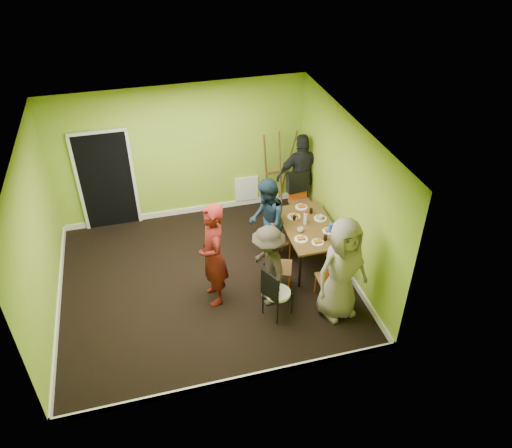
{
  "coord_description": "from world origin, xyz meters",
  "views": [
    {
      "loc": [
        -0.87,
        -6.62,
        5.95
      ],
      "look_at": [
        0.91,
        0.0,
        1.07
      ],
      "focal_mm": 35.0,
      "sensor_mm": 36.0,
      "label": 1
    }
  ],
  "objects": [
    {
      "name": "thermos",
      "position": [
        1.89,
        0.22,
        0.87
      ],
      "size": [
        0.07,
        0.07,
        0.24
      ],
      "primitive_type": "cylinder",
      "color": "white",
      "rests_on": "dining_table"
    },
    {
      "name": "plate_wall_back",
      "position": [
        2.21,
        0.29,
        0.76
      ],
      "size": [
        0.24,
        0.24,
        0.01
      ],
      "primitive_type": "cylinder",
      "color": "white",
      "rests_on": "dining_table"
    },
    {
      "name": "chair_left_far",
      "position": [
        1.36,
        0.28,
        0.49
      ],
      "size": [
        0.42,
        0.42,
        0.86
      ],
      "rotation": [
        0.0,
        0.0,
        -1.38
      ],
      "color": "#EE5A16",
      "rests_on": "ground"
    },
    {
      "name": "plate_wall_front",
      "position": [
        2.21,
        -0.11,
        0.76
      ],
      "size": [
        0.22,
        0.22,
        0.01
      ],
      "primitive_type": "cylinder",
      "color": "white",
      "rests_on": "dining_table"
    },
    {
      "name": "chair_left_near",
      "position": [
        1.1,
        -0.48,
        0.57
      ],
      "size": [
        0.54,
        0.54,
        1.01
      ],
      "rotation": [
        0.0,
        0.0,
        -1.95
      ],
      "color": "#EE5A16",
      "rests_on": "ground"
    },
    {
      "name": "plate_far_back",
      "position": [
        2.0,
        0.74,
        0.76
      ],
      "size": [
        0.24,
        0.24,
        0.01
      ],
      "primitive_type": "cylinder",
      "color": "white",
      "rests_on": "dining_table"
    },
    {
      "name": "person_back_end",
      "position": [
        2.31,
        1.62,
        0.9
      ],
      "size": [
        1.07,
        0.48,
        1.8
      ],
      "primitive_type": "imported",
      "rotation": [
        0.0,
        0.0,
        3.1
      ],
      "color": "black",
      "rests_on": "ground"
    },
    {
      "name": "person_standing",
      "position": [
        0.08,
        -0.46,
        0.93
      ],
      "size": [
        0.49,
        0.71,
        1.86
      ],
      "primitive_type": "imported",
      "rotation": [
        0.0,
        0.0,
        -1.51
      ],
      "color": "#58120F",
      "rests_on": "ground"
    },
    {
      "name": "person_left_near",
      "position": [
        0.92,
        -0.74,
        0.74
      ],
      "size": [
        0.62,
        1.0,
        1.49
      ],
      "primitive_type": "imported",
      "rotation": [
        0.0,
        0.0,
        -1.5
      ],
      "color": "#2F271F",
      "rests_on": "ground"
    },
    {
      "name": "chair_front_end",
      "position": [
        1.9,
        -1.01,
        0.51
      ],
      "size": [
        0.38,
        0.39,
        0.9
      ],
      "rotation": [
        0.0,
        0.0,
        -0.03
      ],
      "color": "#EE5A16",
      "rests_on": "ground"
    },
    {
      "name": "room_walls",
      "position": [
        -0.02,
        0.04,
        0.99
      ],
      "size": [
        5.04,
        4.54,
        2.82
      ],
      "color": "#8FAF2D",
      "rests_on": "ground"
    },
    {
      "name": "chair_bentwood",
      "position": [
        0.92,
        -1.11,
        0.53
      ],
      "size": [
        0.5,
        0.5,
        0.95
      ],
      "rotation": [
        0.0,
        0.0,
        -1.08
      ],
      "color": "black",
      "rests_on": "ground"
    },
    {
      "name": "chair_back_end",
      "position": [
        2.18,
        1.41,
        0.77
      ],
      "size": [
        0.5,
        0.57,
        1.09
      ],
      "rotation": [
        0.0,
        0.0,
        3.26
      ],
      "color": "#EE5A16",
      "rests_on": "ground"
    },
    {
      "name": "plate_far_front",
      "position": [
        1.91,
        -0.37,
        0.76
      ],
      "size": [
        0.21,
        0.21,
        0.01
      ],
      "primitive_type": "cylinder",
      "color": "white",
      "rests_on": "dining_table"
    },
    {
      "name": "dining_table",
      "position": [
        1.93,
        0.13,
        0.7
      ],
      "size": [
        0.9,
        1.5,
        0.75
      ],
      "color": "black",
      "rests_on": "ground"
    },
    {
      "name": "glass_mid",
      "position": [
        1.74,
        0.38,
        0.79
      ],
      "size": [
        0.06,
        0.06,
        0.09
      ],
      "primitive_type": "cylinder",
      "color": "black",
      "rests_on": "dining_table"
    },
    {
      "name": "orange_bottle",
      "position": [
        1.79,
        0.33,
        0.79
      ],
      "size": [
        0.03,
        0.03,
        0.07
      ],
      "primitive_type": "cylinder",
      "color": "#EE5A16",
      "rests_on": "dining_table"
    },
    {
      "name": "person_left_far",
      "position": [
        1.2,
        0.35,
        0.83
      ],
      "size": [
        0.82,
        0.94,
        1.65
      ],
      "primitive_type": "imported",
      "rotation": [
        0.0,
        0.0,
        -1.84
      ],
      "color": "#142332",
      "rests_on": "ground"
    },
    {
      "name": "blue_bottle",
      "position": [
        2.22,
        -0.15,
        0.84
      ],
      "size": [
        0.07,
        0.07,
        0.18
      ],
      "primitive_type": "cylinder",
      "color": "blue",
      "rests_on": "dining_table"
    },
    {
      "name": "plate_near_left",
      "position": [
        1.76,
        0.47,
        0.76
      ],
      "size": [
        0.24,
        0.24,
        0.01
      ],
      "primitive_type": "cylinder",
      "color": "white",
      "rests_on": "dining_table"
    },
    {
      "name": "cup_a",
      "position": [
        1.72,
        0.01,
        0.79
      ],
      "size": [
        0.11,
        0.11,
        0.09
      ],
      "primitive_type": "imported",
      "color": "white",
      "rests_on": "dining_table"
    },
    {
      "name": "ground",
      "position": [
        0.0,
        0.0,
        0.0
      ],
      "size": [
        5.0,
        5.0,
        0.0
      ],
      "primitive_type": "plane",
      "color": "black",
      "rests_on": "ground"
    },
    {
      "name": "plate_near_right",
      "position": [
        1.66,
        -0.21,
        0.76
      ],
      "size": [
        0.23,
        0.23,
        0.01
      ],
      "primitive_type": "cylinder",
      "color": "white",
      "rests_on": "dining_table"
    },
    {
      "name": "glass_front",
      "position": [
        2.06,
        -0.33,
        0.8
      ],
      "size": [
        0.07,
        0.07,
        0.1
      ],
      "primitive_type": "cylinder",
      "color": "black",
      "rests_on": "dining_table"
    },
    {
      "name": "person_front_end",
      "position": [
        1.94,
        -1.29,
        0.91
      ],
      "size": [
        0.98,
        0.74,
        1.82
      ],
      "primitive_type": "imported",
      "rotation": [
        0.0,
        0.0,
        0.2
      ],
      "color": "gray",
      "rests_on": "ground"
    },
    {
      "name": "easel",
      "position": [
        1.91,
        1.98,
        0.88
      ],
      "size": [
        0.72,
        0.67,
        1.79
      ],
      "color": "brown",
      "rests_on": "ground"
    },
    {
      "name": "glass_back",
      "position": [
        2.11,
        0.51,
        0.8
      ],
      "size": [
        0.06,
        0.06,
        0.1
      ],
      "primitive_type": "cylinder",
      "color": "black",
      "rests_on": "dining_table"
    },
    {
      "name": "cup_b",
      "position": [
        2.18,
        0.25,
        0.8
      ],
      "size": [
        0.11,
        0.11,
        0.1
      ],
      "primitive_type": "imported",
      "color": "white",
      "rests_on": "dining_table"
    }
  ]
}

